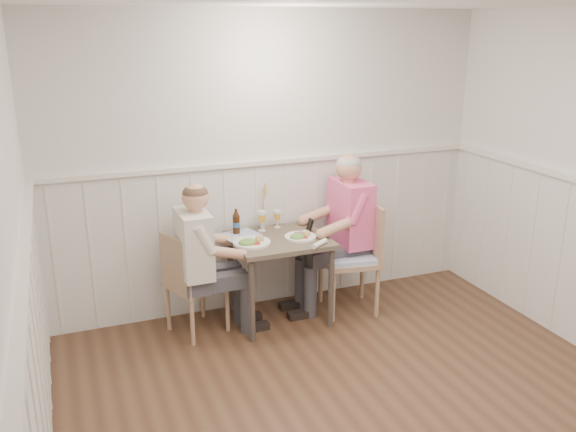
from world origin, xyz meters
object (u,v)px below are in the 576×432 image
object	(u,v)px
chair_left	(191,280)
grass_vase	(262,207)
man_in_pink	(345,243)
beer_bottle	(236,223)
diner_cream	(200,273)
dining_table	(279,250)
chair_right	(356,253)

from	to	relation	value
chair_left	grass_vase	size ratio (longest dim) A/B	2.01
man_in_pink	beer_bottle	world-z (taller)	man_in_pink
chair_left	grass_vase	world-z (taller)	grass_vase
man_in_pink	grass_vase	distance (m)	0.82
diner_cream	grass_vase	size ratio (longest dim) A/B	3.05
dining_table	beer_bottle	distance (m)	0.43
chair_right	beer_bottle	distance (m)	1.09
dining_table	chair_left	world-z (taller)	chair_left
chair_left	grass_vase	distance (m)	0.90
grass_vase	beer_bottle	bearing A→B (deg)	-163.94
diner_cream	grass_vase	bearing A→B (deg)	27.85
diner_cream	beer_bottle	bearing A→B (deg)	34.56
beer_bottle	dining_table	bearing A→B (deg)	-35.79
man_in_pink	diner_cream	bearing A→B (deg)	-175.84
chair_left	man_in_pink	bearing A→B (deg)	1.31
man_in_pink	chair_right	bearing A→B (deg)	-67.92
dining_table	chair_right	distance (m)	0.71
chair_left	diner_cream	distance (m)	0.12
dining_table	diner_cream	world-z (taller)	diner_cream
chair_left	chair_right	bearing A→B (deg)	-3.37
dining_table	chair_right	world-z (taller)	chair_right
chair_right	diner_cream	world-z (taller)	diner_cream
dining_table	beer_bottle	bearing A→B (deg)	144.21
diner_cream	chair_right	bearing A→B (deg)	-0.83
chair_right	man_in_pink	size ratio (longest dim) A/B	0.69
chair_right	diner_cream	distance (m)	1.40
grass_vase	chair_left	bearing A→B (deg)	-158.82
dining_table	chair_left	bearing A→B (deg)	178.51
beer_bottle	diner_cream	bearing A→B (deg)	-145.44
chair_right	man_in_pink	world-z (taller)	man_in_pink
chair_right	diner_cream	size ratio (longest dim) A/B	0.75
man_in_pink	grass_vase	world-z (taller)	man_in_pink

